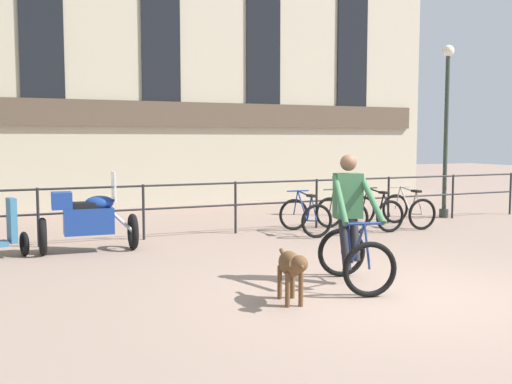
{
  "coord_description": "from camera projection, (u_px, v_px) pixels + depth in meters",
  "views": [
    {
      "loc": [
        -4.52,
        -5.89,
        1.9
      ],
      "look_at": [
        -0.6,
        2.86,
        1.05
      ],
      "focal_mm": 42.0,
      "sensor_mm": 36.0,
      "label": 1
    }
  ],
  "objects": [
    {
      "name": "ground_plane",
      "position": [
        395.0,
        294.0,
        7.36
      ],
      "size": [
        60.0,
        60.0,
        0.0
      ],
      "primitive_type": "plane",
      "color": "gray"
    },
    {
      "name": "canal_railing",
      "position": [
        235.0,
        198.0,
        12.03
      ],
      "size": [
        15.05,
        0.05,
        1.05
      ],
      "color": "#232326",
      "rests_on": "ground_plane"
    },
    {
      "name": "building_facade",
      "position": [
        158.0,
        31.0,
        16.92
      ],
      "size": [
        18.0,
        0.72,
        9.92
      ],
      "color": "#BCB299",
      "rests_on": "ground_plane"
    },
    {
      "name": "cyclist_with_bike",
      "position": [
        352.0,
        226.0,
        7.82
      ],
      "size": [
        0.95,
        1.3,
        1.7
      ],
      "rotation": [
        0.0,
        0.0,
        -0.26
      ],
      "color": "black",
      "rests_on": "ground_plane"
    },
    {
      "name": "dog",
      "position": [
        292.0,
        266.0,
        6.87
      ],
      "size": [
        0.36,
        0.96,
        0.63
      ],
      "rotation": [
        0.0,
        0.0,
        -0.21
      ],
      "color": "brown",
      "rests_on": "ground_plane"
    },
    {
      "name": "parked_motorcycle",
      "position": [
        88.0,
        219.0,
        10.02
      ],
      "size": [
        1.62,
        0.71,
        1.35
      ],
      "rotation": [
        0.0,
        0.0,
        1.51
      ],
      "color": "black",
      "rests_on": "ground_plane"
    },
    {
      "name": "parked_bicycle_near_lamp",
      "position": [
        305.0,
        216.0,
        11.97
      ],
      "size": [
        0.71,
        1.14,
        0.86
      ],
      "rotation": [
        0.0,
        0.0,
        3.09
      ],
      "color": "black",
      "rests_on": "ground_plane"
    },
    {
      "name": "parked_bicycle_mid_left",
      "position": [
        341.0,
        214.0,
        12.31
      ],
      "size": [
        0.73,
        1.15,
        0.86
      ],
      "rotation": [
        0.0,
        0.0,
        3.08
      ],
      "color": "black",
      "rests_on": "ground_plane"
    },
    {
      "name": "parked_bicycle_mid_right",
      "position": [
        376.0,
        212.0,
        12.66
      ],
      "size": [
        0.7,
        1.14,
        0.86
      ],
      "rotation": [
        0.0,
        0.0,
        3.1
      ],
      "color": "black",
      "rests_on": "ground_plane"
    },
    {
      "name": "parked_bicycle_far_end",
      "position": [
        408.0,
        210.0,
        13.01
      ],
      "size": [
        0.77,
        1.17,
        0.86
      ],
      "rotation": [
        0.0,
        0.0,
        3.04
      ],
      "color": "black",
      "rests_on": "ground_plane"
    },
    {
      "name": "street_lamp",
      "position": [
        446.0,
        121.0,
        14.35
      ],
      "size": [
        0.28,
        0.28,
        4.13
      ],
      "color": "#2D382D",
      "rests_on": "ground_plane"
    }
  ]
}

